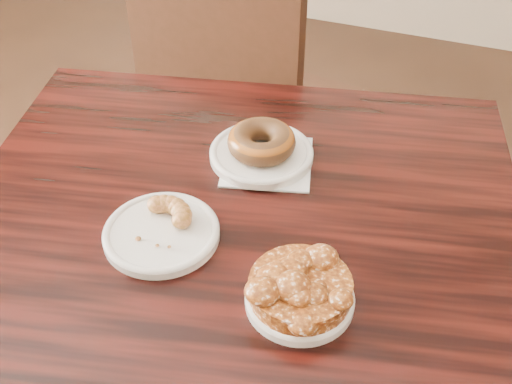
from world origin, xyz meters
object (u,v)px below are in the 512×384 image
(chair_far, at_px, (256,111))
(apple_fritter, at_px, (301,285))
(glazed_donut, at_px, (262,141))
(cruller_fragment, at_px, (160,224))
(cafe_table, at_px, (237,384))

(chair_far, xyz_separation_m, apple_fritter, (0.36, -0.82, 0.33))
(glazed_donut, relative_size, apple_fritter, 0.63)
(chair_far, height_order, cruller_fragment, chair_far)
(chair_far, distance_m, cruller_fragment, 0.85)
(glazed_donut, distance_m, apple_fritter, 0.31)
(chair_far, xyz_separation_m, cruller_fragment, (0.14, -0.77, 0.33))
(cafe_table, distance_m, cruller_fragment, 0.41)
(glazed_donut, bearing_deg, cruller_fragment, -108.08)
(chair_far, distance_m, apple_fritter, 0.96)
(apple_fritter, bearing_deg, glazed_donut, 119.15)
(cafe_table, relative_size, glazed_donut, 7.65)
(cafe_table, distance_m, glazed_donut, 0.45)
(chair_far, height_order, apple_fritter, chair_far)
(chair_far, height_order, glazed_donut, chair_far)
(glazed_donut, relative_size, cruller_fragment, 1.13)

